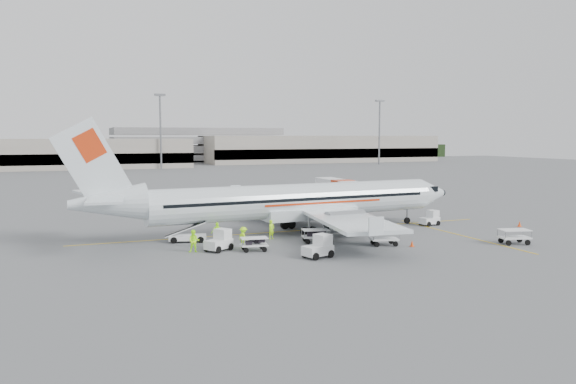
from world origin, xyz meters
The scene contains 25 objects.
ground centered at (0.00, 0.00, 0.00)m, with size 360.00×360.00×0.00m, color #56595B.
stripe_lead centered at (0.00, 0.00, 0.01)m, with size 44.00×0.20×0.01m, color yellow.
stripe_cross centered at (14.00, -8.00, 0.01)m, with size 0.20×20.00×0.01m, color yellow.
terminal_east centered at (70.00, 145.00, 5.00)m, with size 90.00×26.00×10.00m, color gray, non-canonical shape.
parking_garage centered at (25.00, 160.00, 7.00)m, with size 62.00×24.00×14.00m, color slate, non-canonical shape.
treeline centered at (0.00, 175.00, 3.00)m, with size 300.00×3.00×6.00m, color black, non-canonical shape.
mast_center centered at (5.00, 118.00, 11.00)m, with size 3.20×1.20×22.00m, color slate, non-canonical shape.
mast_east centered at (80.00, 118.00, 11.00)m, with size 3.20×1.20×22.00m, color slate, non-canonical shape.
aircraft centered at (-0.08, -0.94, 5.48)m, with size 39.79×31.19×10.97m, color white, non-canonical shape.
jet_bridge centered at (10.27, 9.48, 2.12)m, with size 3.03×16.15×4.24m, color white, non-canonical shape.
belt_loader centered at (-11.41, -2.00, 1.19)m, with size 4.41×1.65×2.39m, color white, non-canonical shape.
tug_fore centered at (14.88, -2.02, 0.81)m, with size 2.11×1.21×1.63m, color white, non-canonical shape.
tug_mid centered at (-3.17, -12.42, 0.91)m, with size 2.35×1.35×1.82m, color white, non-canonical shape.
tug_aft centered at (-9.81, -6.92, 0.89)m, with size 2.31×1.33×1.79m, color white, non-canonical shape.
cart_loaded_a centered at (-0.74, -6.61, 0.62)m, with size 2.37×1.40×1.24m, color white, non-canonical shape.
cart_loaded_b centered at (-7.07, -8.15, 0.58)m, with size 2.22×1.31×1.16m, color white, non-canonical shape.
cart_empty_a centered at (4.36, -10.03, 0.63)m, with size 2.41×1.42×1.26m, color white, non-canonical shape.
cart_empty_b centered at (15.49, -13.78, 0.67)m, with size 2.57×1.52×1.34m, color white, non-canonical shape.
cone_nose centered at (23.31, -6.31, 0.32)m, with size 0.39×0.39×0.64m, color #F54710.
cone_port centered at (-2.88, 15.15, 0.28)m, with size 0.34×0.34×0.56m, color #F54710.
cone_stbd centered at (6.35, -11.38, 0.29)m, with size 0.35×0.35×0.58m, color #F54710.
crew_a centered at (-3.80, -3.40, 0.90)m, with size 0.66×0.43×1.80m, color #AFFF14.
crew_b centered at (-11.87, -6.84, 0.94)m, with size 0.92×0.72×1.89m, color #AFFF14.
crew_c centered at (-7.49, -6.49, 0.91)m, with size 1.18×0.68×1.83m, color #AFFF14.
crew_d centered at (-9.06, -3.66, 0.95)m, with size 1.12×0.47×1.91m, color #AFFF14.
Camera 1 is at (-21.45, -52.25, 9.52)m, focal length 35.00 mm.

